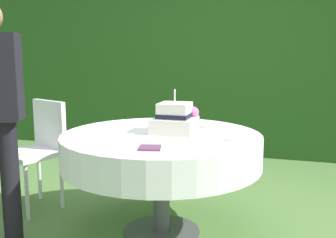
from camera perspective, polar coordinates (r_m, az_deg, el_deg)
The scene contains 9 objects.
ground_plane at distance 2.93m, azimuth -0.94°, elevation -16.23°, with size 20.00×20.00×0.00m, color #547A3D.
foliage_hedge at distance 5.16m, azimuth 7.97°, elevation 7.74°, with size 6.64×0.50×2.25m, color #28561E.
cake_table at distance 2.72m, azimuth -0.97°, elevation -4.45°, with size 1.38×1.38×0.73m.
wedding_cake at distance 2.71m, azimuth 1.10°, elevation -0.06°, with size 0.29×0.29×0.31m.
serving_plate_near at distance 2.53m, azimuth 9.67°, elevation -2.91°, with size 0.12×0.12×0.01m, color white.
serving_plate_far at distance 3.14m, azimuth 3.95°, elevation -0.40°, with size 0.12×0.12×0.01m, color white.
serving_plate_left at distance 2.95m, azimuth 5.98°, elevation -1.06°, with size 0.13×0.13×0.01m, color white.
napkin_stack at distance 2.27m, azimuth -2.64°, elevation -4.21°, with size 0.12×0.12×0.01m, color #603856.
garden_chair at distance 3.40m, azimuth -18.16°, elevation -3.42°, with size 0.52×0.52×0.89m.
Camera 1 is at (0.82, -2.51, 1.27)m, focal length 41.82 mm.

